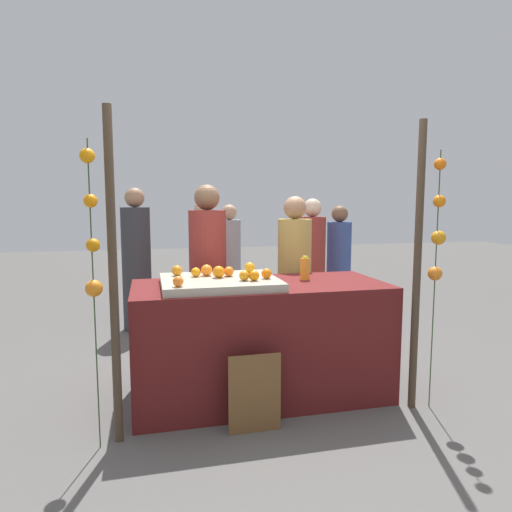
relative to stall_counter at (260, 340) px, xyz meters
name	(u,v)px	position (x,y,z in m)	size (l,w,h in m)	color
ground_plane	(260,394)	(0.00, 0.00, -0.45)	(24.00, 24.00, 0.00)	#565451
stall_counter	(260,340)	(0.00, 0.00, 0.00)	(1.97, 0.87, 0.91)	#5B1919
orange_tray	(219,282)	(-0.33, -0.03, 0.48)	(0.87, 0.74, 0.06)	#B2AD99
orange_0	(207,270)	(-0.41, 0.10, 0.56)	(0.09, 0.09, 0.09)	orange
orange_1	(267,274)	(0.01, -0.14, 0.55)	(0.08, 0.08, 0.08)	orange
orange_2	(178,281)	(-0.66, -0.32, 0.55)	(0.07, 0.07, 0.07)	orange
orange_3	(254,276)	(-0.10, -0.20, 0.55)	(0.08, 0.08, 0.08)	orange
orange_4	(219,272)	(-0.33, -0.01, 0.56)	(0.09, 0.09, 0.09)	orange
orange_5	(177,271)	(-0.63, 0.15, 0.56)	(0.08, 0.08, 0.08)	orange
orange_6	(250,267)	(-0.04, 0.19, 0.56)	(0.08, 0.08, 0.08)	orange
orange_7	(244,276)	(-0.17, -0.18, 0.55)	(0.08, 0.08, 0.08)	orange
orange_8	(196,272)	(-0.50, 0.07, 0.55)	(0.07, 0.07, 0.07)	orange
orange_9	(229,271)	(-0.24, 0.04, 0.55)	(0.08, 0.08, 0.08)	orange
juice_bottle	(305,269)	(0.40, 0.09, 0.55)	(0.08, 0.08, 0.20)	orange
chalkboard_sign	(254,394)	(-0.18, -0.57, -0.19)	(0.36, 0.03, 0.55)	brown
vendor_left	(208,284)	(-0.32, 0.71, 0.34)	(0.34, 0.34, 1.70)	maroon
vendor_right	(294,285)	(0.51, 0.70, 0.29)	(0.32, 0.32, 1.60)	tan
crowd_person_0	(137,264)	(-0.99, 2.20, 0.34)	(0.34, 0.34, 1.71)	#333338
crowd_person_1	(204,271)	(-0.22, 1.87, 0.28)	(0.32, 0.32, 1.58)	maroon
crowd_person_2	(339,270)	(1.47, 1.84, 0.25)	(0.30, 0.30, 1.50)	#384C8C
crowd_person_3	(312,270)	(1.03, 1.63, 0.28)	(0.32, 0.32, 1.59)	maroon
crowd_person_4	(230,265)	(0.21, 2.58, 0.25)	(0.30, 0.30, 1.51)	#99999E
canopy_post_left	(113,280)	(-1.06, -0.48, 0.61)	(0.06, 0.06, 2.12)	#473828
canopy_post_right	(417,268)	(1.06, -0.48, 0.61)	(0.06, 0.06, 2.12)	#473828
garland_strand_left	(92,236)	(-1.17, -0.54, 0.89)	(0.10, 0.10, 1.91)	#2D4C23
garland_strand_right	(438,231)	(1.20, -0.51, 0.88)	(0.12, 0.10, 1.91)	#2D4C23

